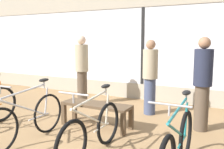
# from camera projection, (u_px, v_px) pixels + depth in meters

# --- Properties ---
(ground_plane) EXTENTS (24.00, 24.00, 0.00)m
(ground_plane) POSITION_uv_depth(u_px,v_px,m) (66.00, 144.00, 4.11)
(ground_plane) COLOR #99754C
(shop_back_wall) EXTENTS (12.00, 0.08, 3.20)m
(shop_back_wall) POSITION_uv_depth(u_px,v_px,m) (143.00, 42.00, 6.99)
(shop_back_wall) COLOR #B2A893
(shop_back_wall) RESTS_ON ground_plane
(bicycle_left) EXTENTS (0.46, 1.77, 1.04)m
(bicycle_left) POSITION_uv_depth(u_px,v_px,m) (27.00, 119.00, 4.13)
(bicycle_left) COLOR black
(bicycle_left) RESTS_ON ground_plane
(bicycle_right) EXTENTS (0.46, 1.68, 1.03)m
(bicycle_right) POSITION_uv_depth(u_px,v_px,m) (93.00, 130.00, 3.64)
(bicycle_right) COLOR black
(bicycle_right) RESTS_ON ground_plane
(bicycle_far_right) EXTENTS (0.46, 1.74, 1.04)m
(bicycle_far_right) POSITION_uv_depth(u_px,v_px,m) (178.00, 146.00, 3.08)
(bicycle_far_right) COLOR black
(bicycle_far_right) RESTS_ON ground_plane
(display_bench) EXTENTS (1.40, 0.44, 0.47)m
(display_bench) POSITION_uv_depth(u_px,v_px,m) (96.00, 108.00, 4.87)
(display_bench) COLOR brown
(display_bench) RESTS_ON ground_plane
(customer_near_rack) EXTENTS (0.44, 0.44, 1.70)m
(customer_near_rack) POSITION_uv_depth(u_px,v_px,m) (150.00, 76.00, 5.65)
(customer_near_rack) COLOR #424C6B
(customer_near_rack) RESTS_ON ground_plane
(customer_by_window) EXTENTS (0.38, 0.38, 1.75)m
(customer_by_window) POSITION_uv_depth(u_px,v_px,m) (203.00, 82.00, 4.61)
(customer_by_window) COLOR brown
(customer_by_window) RESTS_ON ground_plane
(customer_mid_floor) EXTENTS (0.44, 0.44, 1.81)m
(customer_mid_floor) POSITION_uv_depth(u_px,v_px,m) (82.00, 68.00, 6.52)
(customer_mid_floor) COLOR brown
(customer_mid_floor) RESTS_ON ground_plane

